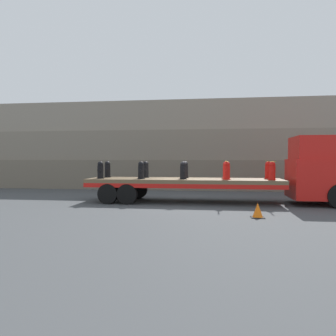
{
  "coord_description": "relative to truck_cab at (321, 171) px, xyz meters",
  "views": [
    {
      "loc": [
        1.43,
        -16.02,
        2.14
      ],
      "look_at": [
        -0.8,
        0.0,
        1.68
      ],
      "focal_mm": 35.0,
      "sensor_mm": 36.0,
      "label": 1
    }
  ],
  "objects": [
    {
      "name": "fire_hydrant_red_far_3",
      "position": [
        -4.34,
        0.54,
        0.02
      ],
      "size": [
        0.37,
        0.55,
        0.85
      ],
      "color": "red",
      "rests_on": "flatbed_trailer"
    },
    {
      "name": "fire_hydrant_black_far_0",
      "position": [
        -10.47,
        0.54,
        0.02
      ],
      "size": [
        0.37,
        0.55,
        0.85
      ],
      "color": "black",
      "rests_on": "flatbed_trailer"
    },
    {
      "name": "fire_hydrant_black_far_2",
      "position": [
        -6.38,
        0.54,
        0.02
      ],
      "size": [
        0.37,
        0.55,
        0.85
      ],
      "color": "black",
      "rests_on": "flatbed_trailer"
    },
    {
      "name": "cargo_strap_rear",
      "position": [
        -4.34,
        0.0,
        0.46
      ],
      "size": [
        0.05,
        2.67,
        0.01
      ],
      "color": "yellow",
      "rests_on": "fire_hydrant_red_near_3"
    },
    {
      "name": "fire_hydrant_black_near_0",
      "position": [
        -10.47,
        -0.54,
        0.02
      ],
      "size": [
        0.37,
        0.55,
        0.85
      ],
      "color": "black",
      "rests_on": "flatbed_trailer"
    },
    {
      "name": "rock_cliff",
      "position": [
        -6.38,
        7.39,
        1.52
      ],
      "size": [
        60.0,
        3.3,
        6.15
      ],
      "color": "#706656",
      "rests_on": "ground_plane"
    },
    {
      "name": "fire_hydrant_black_near_1",
      "position": [
        -8.43,
        -0.54,
        0.02
      ],
      "size": [
        0.37,
        0.55,
        0.85
      ],
      "color": "black",
      "rests_on": "flatbed_trailer"
    },
    {
      "name": "fire_hydrant_red_near_3",
      "position": [
        -4.34,
        -0.54,
        0.02
      ],
      "size": [
        0.37,
        0.55,
        0.85
      ],
      "color": "red",
      "rests_on": "flatbed_trailer"
    },
    {
      "name": "cargo_strap_middle",
      "position": [
        -2.29,
        0.0,
        0.46
      ],
      "size": [
        0.05,
        2.67,
        0.01
      ],
      "color": "yellow",
      "rests_on": "fire_hydrant_red_near_4"
    },
    {
      "name": "ground_plane",
      "position": [
        -6.38,
        0.0,
        -1.55
      ],
      "size": [
        120.0,
        120.0,
        0.0
      ],
      "primitive_type": "plane",
      "color": "#3F4244"
    },
    {
      "name": "flatbed_trailer",
      "position": [
        -6.98,
        0.0,
        -0.61
      ],
      "size": [
        9.38,
        2.57,
        1.16
      ],
      "color": "brown",
      "rests_on": "ground_plane"
    },
    {
      "name": "truck_cab",
      "position": [
        0.0,
        0.0,
        0.0
      ],
      "size": [
        2.68,
        2.57,
        3.17
      ],
      "color": "red",
      "rests_on": "ground_plane"
    },
    {
      "name": "traffic_cone",
      "position": [
        -3.36,
        -3.9,
        -1.29
      ],
      "size": [
        0.48,
        0.48,
        0.53
      ],
      "color": "black",
      "rests_on": "ground_plane"
    },
    {
      "name": "fire_hydrant_red_near_4",
      "position": [
        -2.29,
        -0.54,
        0.02
      ],
      "size": [
        0.37,
        0.55,
        0.85
      ],
      "color": "red",
      "rests_on": "flatbed_trailer"
    },
    {
      "name": "fire_hydrant_red_far_4",
      "position": [
        -2.29,
        0.54,
        0.02
      ],
      "size": [
        0.37,
        0.55,
        0.85
      ],
      "color": "red",
      "rests_on": "flatbed_trailer"
    },
    {
      "name": "fire_hydrant_black_far_1",
      "position": [
        -8.43,
        0.54,
        0.02
      ],
      "size": [
        0.37,
        0.55,
        0.85
      ],
      "color": "black",
      "rests_on": "flatbed_trailer"
    },
    {
      "name": "fire_hydrant_black_near_2",
      "position": [
        -6.38,
        -0.54,
        0.02
      ],
      "size": [
        0.37,
        0.55,
        0.85
      ],
      "color": "black",
      "rests_on": "flatbed_trailer"
    }
  ]
}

